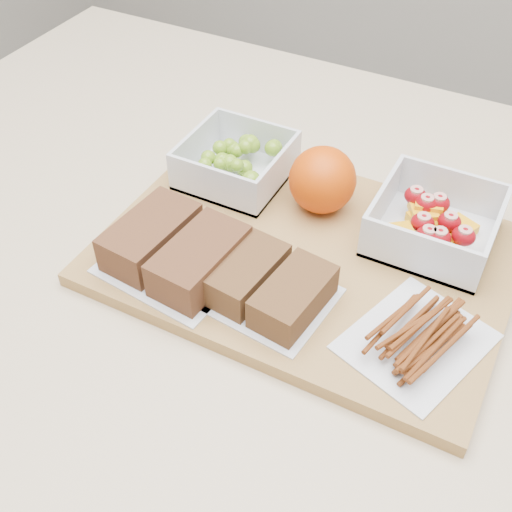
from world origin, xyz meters
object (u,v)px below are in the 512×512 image
at_px(fruit_container, 434,225).
at_px(pretzel_bag, 418,333).
at_px(cutting_board, 306,256).
at_px(orange, 322,180).
at_px(sandwich_bag_center, 269,286).
at_px(sandwich_bag_left, 175,249).
at_px(grape_container, 238,162).

distance_m(fruit_container, pretzel_bag, 0.15).
bearing_deg(cutting_board, fruit_container, 35.71).
relative_size(orange, sandwich_bag_center, 0.59).
relative_size(cutting_board, pretzel_bag, 2.71).
xyz_separation_m(fruit_container, sandwich_bag_left, (-0.22, -0.16, 0.00)).
relative_size(grape_container, fruit_container, 0.93).
height_order(cutting_board, pretzel_bag, pretzel_bag).
height_order(cutting_board, sandwich_bag_left, sandwich_bag_left).
bearing_deg(cutting_board, grape_container, 147.23).
xyz_separation_m(sandwich_bag_left, pretzel_bag, (0.25, 0.01, -0.01)).
xyz_separation_m(orange, sandwich_bag_center, (0.01, -0.15, -0.02)).
distance_m(fruit_container, sandwich_bag_center, 0.20).
relative_size(fruit_container, sandwich_bag_center, 0.98).
height_order(cutting_board, sandwich_bag_center, sandwich_bag_center).
xyz_separation_m(fruit_container, sandwich_bag_center, (-0.12, -0.16, -0.00)).
relative_size(cutting_board, sandwich_bag_center, 3.31).
height_order(sandwich_bag_left, sandwich_bag_center, sandwich_bag_left).
bearing_deg(sandwich_bag_left, fruit_container, 35.62).
bearing_deg(orange, cutting_board, -77.59).
bearing_deg(grape_container, sandwich_bag_left, -84.62).
height_order(sandwich_bag_center, pretzel_bag, sandwich_bag_center).
bearing_deg(grape_container, cutting_board, -32.92).
bearing_deg(fruit_container, sandwich_bag_left, -144.38).
relative_size(sandwich_bag_left, sandwich_bag_center, 1.18).
xyz_separation_m(grape_container, orange, (0.11, -0.01, 0.02)).
distance_m(cutting_board, orange, 0.09).
relative_size(orange, pretzel_bag, 0.48).
height_order(fruit_container, pretzel_bag, fruit_container).
xyz_separation_m(grape_container, fruit_container, (0.24, -0.00, -0.00)).
bearing_deg(grape_container, pretzel_bag, -28.80).
relative_size(cutting_board, orange, 5.59).
distance_m(orange, sandwich_bag_center, 0.16).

